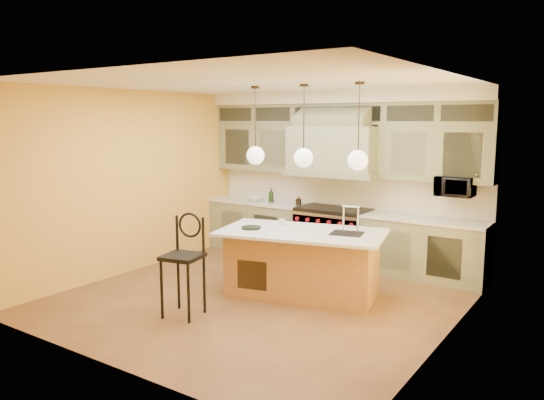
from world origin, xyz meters
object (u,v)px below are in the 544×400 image
Objects in this scene: microwave at (455,186)px; range at (333,235)px; kitchen_island at (303,262)px; counter_stool at (184,258)px.

range is at bearing -176.88° from microwave.
microwave reaches higher than kitchen_island.
kitchen_island is at bearing -76.54° from range.
range is at bearing 89.88° from kitchen_island.
microwave is (1.54, 1.80, 0.98)m from kitchen_island.
kitchen_island is (0.41, -1.69, -0.01)m from range.
range is 0.94× the size of counter_stool.
microwave is (1.95, 0.11, 0.96)m from range.
counter_stool is 2.36× the size of microwave.
kitchen_island is 2.57m from microwave.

